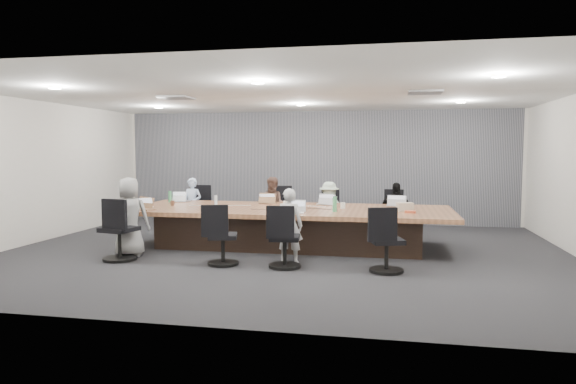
% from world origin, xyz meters
% --- Properties ---
extents(floor, '(10.00, 8.00, 0.00)m').
position_xyz_m(floor, '(0.00, 0.00, 0.00)').
color(floor, '#26272A').
rests_on(floor, ground).
extents(ceiling, '(10.00, 8.00, 0.00)m').
position_xyz_m(ceiling, '(0.00, 0.00, 2.80)').
color(ceiling, white).
rests_on(ceiling, wall_back).
extents(wall_back, '(10.00, 0.00, 2.80)m').
position_xyz_m(wall_back, '(0.00, 4.00, 1.40)').
color(wall_back, beige).
rests_on(wall_back, ground).
extents(wall_front, '(10.00, 0.00, 2.80)m').
position_xyz_m(wall_front, '(0.00, -4.00, 1.40)').
color(wall_front, beige).
rests_on(wall_front, ground).
extents(wall_left, '(0.00, 8.00, 2.80)m').
position_xyz_m(wall_left, '(-5.00, 0.00, 1.40)').
color(wall_left, beige).
rests_on(wall_left, ground).
extents(curtain, '(9.80, 0.04, 2.80)m').
position_xyz_m(curtain, '(0.00, 3.92, 1.40)').
color(curtain, slate).
rests_on(curtain, ground).
extents(conference_table, '(6.00, 2.20, 0.74)m').
position_xyz_m(conference_table, '(0.00, 0.50, 0.40)').
color(conference_table, black).
rests_on(conference_table, ground).
extents(chair_0, '(0.58, 0.58, 0.83)m').
position_xyz_m(chair_0, '(-2.46, 2.20, 0.41)').
color(chair_0, black).
rests_on(chair_0, ground).
extents(chair_1, '(0.69, 0.69, 0.84)m').
position_xyz_m(chair_1, '(-0.59, 2.20, 0.42)').
color(chair_1, black).
rests_on(chair_1, ground).
extents(chair_2, '(0.57, 0.57, 0.73)m').
position_xyz_m(chair_2, '(0.60, 2.20, 0.36)').
color(chair_2, black).
rests_on(chair_2, ground).
extents(chair_3, '(0.58, 0.58, 0.76)m').
position_xyz_m(chair_3, '(1.98, 2.20, 0.38)').
color(chair_3, black).
rests_on(chair_3, ground).
extents(chair_4, '(0.69, 0.69, 0.87)m').
position_xyz_m(chair_4, '(-2.53, -1.20, 0.44)').
color(chair_4, black).
rests_on(chair_4, ground).
extents(chair_5, '(0.64, 0.64, 0.77)m').
position_xyz_m(chair_5, '(-0.74, -1.20, 0.39)').
color(chair_5, black).
rests_on(chair_5, ground).
extents(chair_6, '(0.58, 0.58, 0.78)m').
position_xyz_m(chair_6, '(0.26, -1.20, 0.39)').
color(chair_6, black).
rests_on(chair_6, ground).
extents(chair_7, '(0.67, 0.67, 0.79)m').
position_xyz_m(chair_7, '(1.82, -1.20, 0.40)').
color(chair_7, black).
rests_on(chair_7, ground).
extents(person_0, '(0.47, 0.34, 1.21)m').
position_xyz_m(person_0, '(-2.46, 1.85, 0.61)').
color(person_0, '#B6CDF0').
rests_on(person_0, ground).
extents(laptop_0, '(0.31, 0.22, 0.02)m').
position_xyz_m(laptop_0, '(-2.46, 1.30, 0.75)').
color(laptop_0, '#B2B2B7').
rests_on(laptop_0, conference_table).
extents(person_1, '(0.69, 0.59, 1.25)m').
position_xyz_m(person_1, '(-0.59, 1.85, 0.62)').
color(person_1, brown).
rests_on(person_1, ground).
extents(laptop_1, '(0.39, 0.30, 0.02)m').
position_xyz_m(laptop_1, '(-0.59, 1.30, 0.75)').
color(laptop_1, '#8C6647').
rests_on(laptop_1, conference_table).
extents(person_2, '(0.82, 0.58, 1.16)m').
position_xyz_m(person_2, '(0.60, 1.85, 0.58)').
color(person_2, '#A6BBA7').
rests_on(person_2, ground).
extents(laptop_2, '(0.37, 0.29, 0.02)m').
position_xyz_m(laptop_2, '(0.60, 1.30, 0.75)').
color(laptop_2, '#B2B2B7').
rests_on(laptop_2, conference_table).
extents(person_3, '(0.69, 0.31, 1.16)m').
position_xyz_m(person_3, '(1.98, 1.85, 0.58)').
color(person_3, black).
rests_on(person_3, ground).
extents(laptop_3, '(0.37, 0.27, 0.02)m').
position_xyz_m(laptop_3, '(1.98, 1.30, 0.75)').
color(laptop_3, '#B2B2B7').
rests_on(laptop_3, conference_table).
extents(person_4, '(0.75, 0.58, 1.37)m').
position_xyz_m(person_4, '(-2.53, -0.85, 0.68)').
color(person_4, gray).
rests_on(person_4, ground).
extents(laptop_4, '(0.38, 0.31, 0.02)m').
position_xyz_m(laptop_4, '(-2.53, -0.30, 0.75)').
color(laptop_4, '#8C6647').
rests_on(laptop_4, conference_table).
extents(person_6, '(0.45, 0.30, 1.22)m').
position_xyz_m(person_6, '(0.26, -0.85, 0.61)').
color(person_6, '#B6B6B8').
rests_on(person_6, ground).
extents(laptop_6, '(0.30, 0.22, 0.02)m').
position_xyz_m(laptop_6, '(0.26, -0.30, 0.75)').
color(laptop_6, '#B2B2B7').
rests_on(laptop_6, conference_table).
extents(bottle_green_left, '(0.08, 0.08, 0.24)m').
position_xyz_m(bottle_green_left, '(-2.65, 1.08, 0.86)').
color(bottle_green_left, '#429B60').
rests_on(bottle_green_left, conference_table).
extents(bottle_green_right, '(0.10, 0.10, 0.27)m').
position_xyz_m(bottle_green_right, '(0.90, 0.09, 0.88)').
color(bottle_green_right, '#429B60').
rests_on(bottle_green_right, conference_table).
extents(bottle_clear, '(0.07, 0.07, 0.20)m').
position_xyz_m(bottle_clear, '(-1.50, 0.67, 0.84)').
color(bottle_clear, silver).
rests_on(bottle_clear, conference_table).
extents(cup_white_far, '(0.10, 0.10, 0.10)m').
position_xyz_m(cup_white_far, '(-0.14, 0.82, 0.79)').
color(cup_white_far, white).
rests_on(cup_white_far, conference_table).
extents(cup_white_near, '(0.12, 0.12, 0.11)m').
position_xyz_m(cup_white_near, '(1.00, 0.61, 0.80)').
color(cup_white_near, white).
rests_on(cup_white_near, conference_table).
extents(mug_brown, '(0.09, 0.09, 0.10)m').
position_xyz_m(mug_brown, '(-2.32, 0.47, 0.79)').
color(mug_brown, brown).
rests_on(mug_brown, conference_table).
extents(mic_left, '(0.18, 0.15, 0.03)m').
position_xyz_m(mic_left, '(-0.22, 0.37, 0.75)').
color(mic_left, black).
rests_on(mic_left, conference_table).
extents(mic_right, '(0.15, 0.12, 0.03)m').
position_xyz_m(mic_right, '(-0.13, 0.68, 0.75)').
color(mic_right, black).
rests_on(mic_right, conference_table).
extents(stapler, '(0.18, 0.08, 0.07)m').
position_xyz_m(stapler, '(0.03, 0.07, 0.77)').
color(stapler, black).
rests_on(stapler, conference_table).
extents(canvas_bag, '(0.31, 0.24, 0.15)m').
position_xyz_m(canvas_bag, '(2.12, 0.46, 0.81)').
color(canvas_bag, '#BFAD95').
rests_on(canvas_bag, conference_table).
extents(snack_packet, '(0.19, 0.13, 0.04)m').
position_xyz_m(snack_packet, '(2.20, 0.16, 0.76)').
color(snack_packet, '#C44F2E').
rests_on(snack_packet, conference_table).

